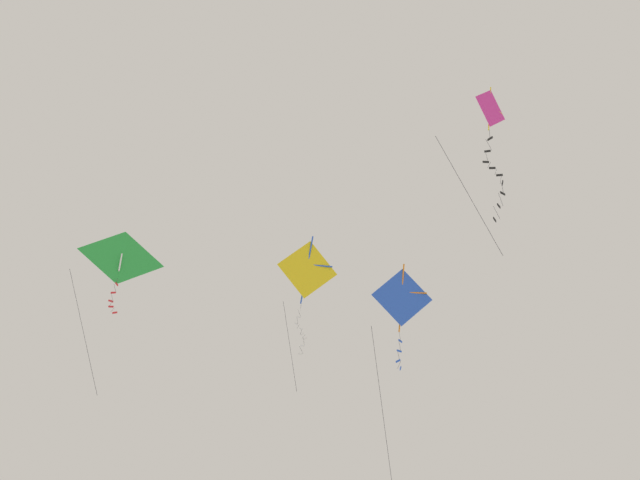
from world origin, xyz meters
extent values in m
cube|color=#DB2D93|center=(-7.25, 7.04, 31.68)|extent=(0.17, 1.28, 1.28)
cylinder|color=yellow|center=(-7.23, 7.04, 31.68)|extent=(0.26, 0.04, 1.47)
cylinder|color=yellow|center=(-7.25, 7.04, 31.79)|extent=(0.14, 1.03, 0.03)
cylinder|color=#47474C|center=(-7.14, 7.05, 30.78)|extent=(0.02, 0.01, 0.33)
cube|color=black|center=(-7.14, 7.06, 30.62)|extent=(0.17, 0.03, 0.06)
cylinder|color=#47474C|center=(-7.06, 7.03, 30.46)|extent=(0.06, 0.16, 0.33)
cube|color=black|center=(-6.99, 7.01, 30.29)|extent=(0.16, 0.10, 0.06)
cylinder|color=#47474C|center=(-6.94, 7.01, 30.13)|extent=(0.01, 0.10, 0.33)
cube|color=black|center=(-6.90, 7.01, 29.96)|extent=(0.14, 0.13, 0.06)
cylinder|color=#47474C|center=(-6.99, 7.02, 29.80)|extent=(0.03, 0.19, 0.33)
cube|color=black|center=(-7.08, 7.03, 29.64)|extent=(0.14, 0.12, 0.06)
cylinder|color=#47474C|center=(-7.17, 7.02, 29.47)|extent=(0.03, 0.18, 0.33)
cube|color=black|center=(-7.25, 7.01, 29.31)|extent=(0.15, 0.11, 0.06)
cylinder|color=#47474C|center=(-7.29, 7.03, 29.14)|extent=(0.04, 0.08, 0.33)
cube|color=black|center=(-7.33, 7.04, 28.98)|extent=(0.13, 0.14, 0.06)
cylinder|color=#47474C|center=(-7.31, 7.04, 28.82)|extent=(0.01, 0.04, 0.33)
cube|color=black|center=(-7.29, 7.04, 28.65)|extent=(0.05, 0.17, 0.06)
cylinder|color=#47474C|center=(-7.22, 7.05, 28.49)|extent=(0.01, 0.16, 0.33)
cube|color=black|center=(-7.14, 7.05, 28.32)|extent=(0.05, 0.17, 0.06)
cylinder|color=#47474C|center=(-7.05, 7.03, 28.16)|extent=(0.05, 0.20, 0.33)
cube|color=black|center=(-6.95, 7.01, 28.00)|extent=(0.06, 0.17, 0.06)
cylinder|color=#47474C|center=(-6.14, 6.80, 29.37)|extent=(0.49, 2.02, 3.17)
pyramid|color=green|center=(6.69, 8.46, 32.45)|extent=(1.34, 2.06, 1.32)
cube|color=white|center=(6.84, 8.39, 32.32)|extent=(0.59, 0.34, 0.72)
cube|color=white|center=(6.57, 8.53, 33.01)|extent=(0.31, 0.50, 0.15)
cylinder|color=#47474C|center=(6.83, 8.39, 31.65)|extent=(0.02, 0.01, 0.29)
cube|color=red|center=(6.83, 8.39, 31.50)|extent=(0.08, 0.16, 0.06)
cylinder|color=#47474C|center=(6.89, 8.39, 31.36)|extent=(0.01, 0.13, 0.29)
cube|color=red|center=(6.96, 8.39, 31.22)|extent=(0.15, 0.12, 0.06)
cylinder|color=#47474C|center=(7.00, 8.38, 31.08)|extent=(0.03, 0.10, 0.29)
cube|color=red|center=(7.05, 8.37, 30.93)|extent=(0.07, 0.17, 0.06)
cylinder|color=#47474C|center=(7.00, 8.39, 30.79)|extent=(0.05, 0.12, 0.29)
cube|color=red|center=(6.94, 8.41, 30.65)|extent=(0.13, 0.14, 0.06)
cylinder|color=#47474C|center=(6.85, 8.38, 30.50)|extent=(0.06, 0.19, 0.29)
cube|color=red|center=(6.76, 8.36, 30.36)|extent=(0.16, 0.09, 0.06)
cylinder|color=#47474C|center=(7.93, 8.67, 29.96)|extent=(0.56, 2.20, 3.66)
cube|color=yellow|center=(5.70, 0.15, 35.91)|extent=(1.42, 2.07, 2.40)
cylinder|color=blue|center=(5.74, 0.14, 35.93)|extent=(1.00, 0.41, 2.69)
cylinder|color=blue|center=(5.67, 0.16, 36.13)|extent=(1.33, 1.56, 0.06)
cylinder|color=#47474C|center=(6.16, 0.00, 34.43)|extent=(0.05, 0.01, 0.29)
cube|color=white|center=(6.17, 0.02, 34.29)|extent=(0.13, 0.14, 0.06)
cylinder|color=#47474C|center=(6.23, 0.00, 34.15)|extent=(0.05, 0.14, 0.29)
cube|color=white|center=(6.30, -0.02, 34.00)|extent=(0.08, 0.17, 0.06)
cylinder|color=#47474C|center=(6.34, -0.01, 33.86)|extent=(0.04, 0.10, 0.29)
cube|color=white|center=(6.39, 0.01, 33.72)|extent=(0.02, 0.17, 0.06)
cylinder|color=#47474C|center=(6.30, -0.02, 33.57)|extent=(0.06, 0.19, 0.29)
cube|color=white|center=(6.21, -0.05, 33.43)|extent=(0.06, 0.17, 0.06)
cylinder|color=#47474C|center=(6.16, -0.04, 33.29)|extent=(0.01, 0.11, 0.29)
cube|color=white|center=(6.11, -0.04, 33.15)|extent=(0.17, 0.04, 0.06)
cylinder|color=#47474C|center=(6.02, -0.03, 33.00)|extent=(0.03, 0.19, 0.29)
cube|color=white|center=(5.92, -0.02, 32.86)|extent=(0.17, 0.03, 0.06)
cylinder|color=#47474C|center=(5.98, 0.00, 32.72)|extent=(0.05, 0.12, 0.29)
cube|color=white|center=(6.04, 0.02, 32.57)|extent=(0.12, 0.15, 0.06)
cylinder|color=#47474C|center=(6.12, 0.00, 32.43)|extent=(0.06, 0.17, 0.29)
cube|color=white|center=(6.19, -0.03, 32.29)|extent=(0.11, 0.15, 0.06)
cylinder|color=#47474C|center=(6.66, 0.05, 32.80)|extent=(0.15, 1.02, 3.56)
cube|color=blue|center=(-1.15, 3.24, 30.04)|extent=(1.32, 1.50, 1.92)
cylinder|color=orange|center=(-1.12, 3.23, 30.05)|extent=(0.62, 0.38, 2.17)
cylinder|color=orange|center=(-1.16, 3.25, 30.21)|extent=(1.17, 1.13, 0.05)
cylinder|color=#47474C|center=(-0.87, 3.07, 28.80)|extent=(0.03, 0.02, 0.33)
cube|color=blue|center=(-0.86, 3.06, 28.63)|extent=(0.02, 0.17, 0.06)
cylinder|color=#47474C|center=(-0.83, 3.06, 28.47)|extent=(0.01, 0.07, 0.33)
cube|color=blue|center=(-0.80, 3.05, 28.30)|extent=(0.08, 0.17, 0.06)
cylinder|color=#47474C|center=(-0.77, 3.06, 28.14)|extent=(0.01, 0.07, 0.33)
cube|color=blue|center=(-0.73, 3.06, 27.97)|extent=(0.17, 0.03, 0.06)
cylinder|color=#47474C|center=(-0.80, 3.09, 27.80)|extent=(0.07, 0.13, 0.33)
cube|color=blue|center=(-0.86, 3.12, 27.64)|extent=(0.14, 0.13, 0.06)
cylinder|color=#47474C|center=(-0.22, 3.29, 26.46)|extent=(0.42, 1.31, 5.01)
camera|label=1|loc=(-17.98, 26.27, 11.21)|focal=60.60mm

